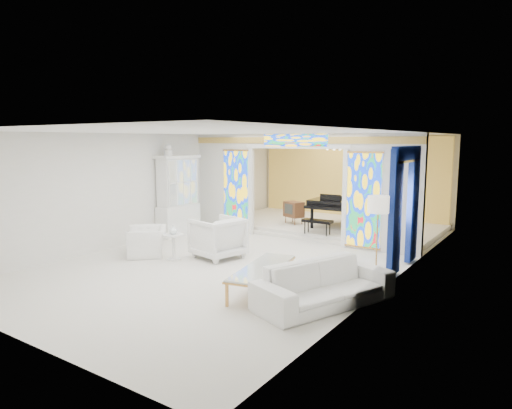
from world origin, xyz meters
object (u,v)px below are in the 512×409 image
Objects in this scene: coffee_table at (262,269)px; tv_console at (294,209)px; armchair_left at (147,241)px; sofa at (325,284)px; china_cabinet at (178,196)px; armchair_right at (218,238)px; grand_piano at (342,204)px.

coffee_table is 6.17m from tv_console.
sofa is at bearing 37.23° from armchair_left.
sofa is at bearing -0.62° from coffee_table.
sofa is (5.14, -0.70, 0.02)m from armchair_left.
china_cabinet is at bearing -108.78° from tv_console.
tv_console is at bearing 49.14° from china_cabinet.
armchair_left is 3.92m from coffee_table.
china_cabinet is 3.68m from tv_console.
tv_console is (-0.25, 4.17, 0.14)m from armchair_right.
armchair_right is at bearing -64.51° from tv_console.
armchair_right is 0.43× the size of sofa.
china_cabinet reaches higher than grand_piano.
armchair_right is (2.63, -1.41, -0.68)m from china_cabinet.
tv_console is at bearing -166.21° from grand_piano.
sofa reaches higher than coffee_table.
coffee_table is 3.08× the size of tv_console.
armchair_right is 2.69m from coffee_table.
coffee_table is at bearing 34.89° from armchair_left.
armchair_left is at bearing -119.69° from grand_piano.
china_cabinet reaches higher than armchair_right.
coffee_table is at bearing -82.22° from grand_piano.
grand_piano is (3.84, 3.17, -0.28)m from china_cabinet.
tv_console reaches higher than coffee_table.
china_cabinet is 1.02× the size of grand_piano.
armchair_left is 6.08m from grand_piano.
tv_console is at bearing -163.53° from armchair_right.
sofa is (6.17, -2.89, -0.80)m from china_cabinet.
sofa is (3.53, -1.48, -0.13)m from armchair_right.
china_cabinet is 1.08× the size of sofa.
china_cabinet reaches higher than armchair_left.
china_cabinet is 3.81× the size of tv_console.
grand_piano is at bearing 37.84° from tv_console.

